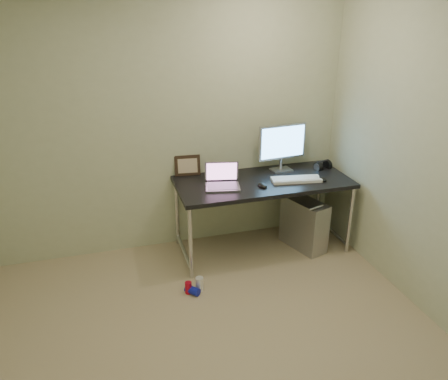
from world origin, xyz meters
TOP-DOWN VIEW (x-y plane):
  - floor at (0.00, 0.00)m, footprint 3.50×3.50m
  - wall_back at (0.00, 1.75)m, footprint 3.50×0.02m
  - desk at (0.84, 1.38)m, footprint 1.69×0.74m
  - tower_computer at (1.26, 1.28)m, footprint 0.36×0.54m
  - cable_a at (1.21, 1.70)m, footprint 0.01×0.16m
  - cable_b at (1.30, 1.68)m, footprint 0.02×0.11m
  - can_red at (-0.05, 0.83)m, footprint 0.07×0.07m
  - can_white at (0.06, 0.84)m, footprint 0.09×0.09m
  - can_blue at (-0.01, 0.80)m, footprint 0.14×0.14m
  - laptop at (0.42, 1.35)m, footprint 0.36×0.32m
  - monitor at (1.11, 1.59)m, footprint 0.52×0.17m
  - keyboard at (1.14, 1.27)m, footprint 0.50×0.23m
  - mouse_right at (1.38, 1.22)m, footprint 0.09×0.13m
  - mouse_left at (0.77, 1.23)m, footprint 0.09×0.13m
  - headphones at (1.55, 1.51)m, footprint 0.19×0.11m
  - picture_frame at (0.16, 1.72)m, footprint 0.26×0.10m
  - webcam at (0.48, 1.63)m, footprint 0.04×0.03m

SIDE VIEW (x-z plane):
  - floor at x=0.00m, z-range 0.00..0.00m
  - can_blue at x=-0.01m, z-range 0.00..0.07m
  - can_red at x=-0.05m, z-range 0.00..0.11m
  - can_white at x=0.06m, z-range 0.00..0.13m
  - tower_computer at x=1.26m, z-range -0.02..0.54m
  - cable_b at x=1.30m, z-range 0.02..0.74m
  - cable_a at x=1.21m, z-range 0.06..0.74m
  - desk at x=0.84m, z-range 0.30..1.05m
  - keyboard at x=1.14m, z-range 0.75..0.78m
  - mouse_left at x=0.77m, z-range 0.75..0.79m
  - mouse_right at x=1.38m, z-range 0.75..0.79m
  - headphones at x=1.55m, z-range 0.72..0.84m
  - laptop at x=0.42m, z-range 0.69..0.91m
  - webcam at x=0.48m, z-range 0.78..0.89m
  - picture_frame at x=0.16m, z-range 0.75..0.95m
  - monitor at x=1.11m, z-range 0.79..1.27m
  - wall_back at x=0.00m, z-range 0.00..2.50m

